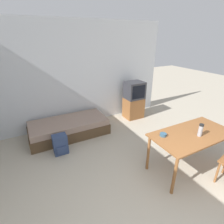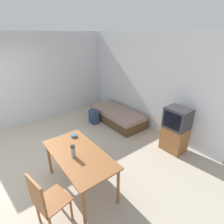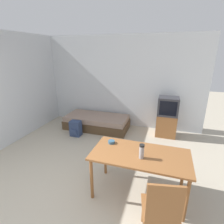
% 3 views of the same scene
% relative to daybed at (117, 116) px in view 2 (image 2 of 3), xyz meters
% --- Properties ---
extents(ground_plane, '(20.00, 20.00, 0.00)m').
position_rel_daybed_xyz_m(ground_plane, '(0.40, -3.18, -0.20)').
color(ground_plane, '#B2A893').
extents(wall_back, '(5.22, 0.06, 2.70)m').
position_rel_daybed_xyz_m(wall_back, '(0.40, 0.55, 1.15)').
color(wall_back, silver).
rests_on(wall_back, ground_plane).
extents(wall_left, '(0.06, 4.69, 2.70)m').
position_rel_daybed_xyz_m(wall_left, '(-1.74, -1.33, 1.15)').
color(wall_left, silver).
rests_on(wall_left, ground_plane).
extents(daybed, '(1.90, 0.88, 0.40)m').
position_rel_daybed_xyz_m(daybed, '(0.00, 0.00, 0.00)').
color(daybed, '#4C3823').
rests_on(daybed, ground_plane).
extents(tv, '(0.53, 0.44, 1.10)m').
position_rel_daybed_xyz_m(tv, '(2.02, 0.12, 0.36)').
color(tv, brown).
rests_on(tv, ground_plane).
extents(dining_table, '(1.49, 0.75, 0.75)m').
position_rel_daybed_xyz_m(dining_table, '(1.65, -2.22, 0.48)').
color(dining_table, brown).
rests_on(dining_table, ground_plane).
extents(wooden_chair, '(0.50, 0.50, 0.97)m').
position_rel_daybed_xyz_m(wooden_chair, '(2.02, -2.95, 0.34)').
color(wooden_chair, brown).
rests_on(wooden_chair, ground_plane).
extents(thermos_flask, '(0.07, 0.07, 0.22)m').
position_rel_daybed_xyz_m(thermos_flask, '(1.68, -2.33, 0.68)').
color(thermos_flask, '#99999E').
rests_on(thermos_flask, dining_table).
extents(mate_bowl, '(0.11, 0.11, 0.05)m').
position_rel_daybed_xyz_m(mate_bowl, '(1.13, -2.04, 0.58)').
color(mate_bowl, '#335670').
rests_on(mate_bowl, dining_table).
extents(backpack, '(0.29, 0.24, 0.43)m').
position_rel_daybed_xyz_m(backpack, '(-0.36, -0.66, 0.02)').
color(backpack, navy).
rests_on(backpack, ground_plane).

